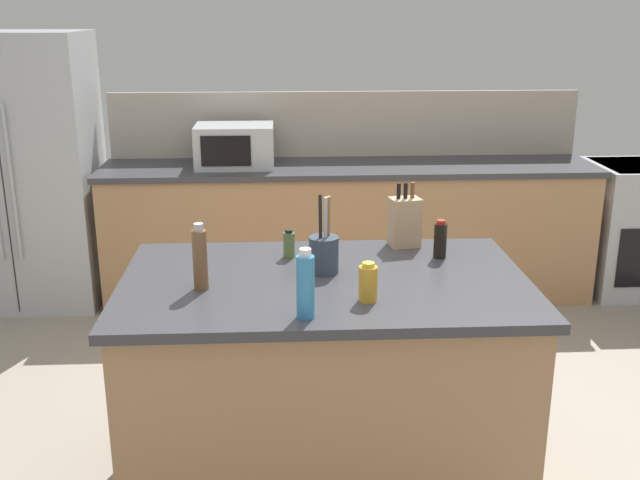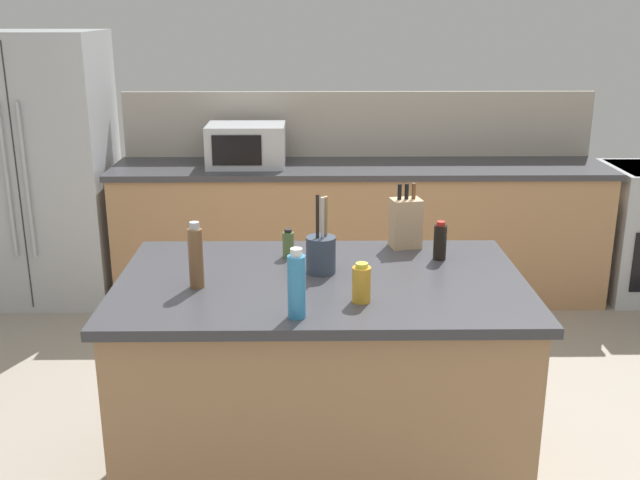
% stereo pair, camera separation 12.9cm
% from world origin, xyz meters
% --- Properties ---
extents(back_counter_run, '(3.36, 0.66, 0.94)m').
position_xyz_m(back_counter_run, '(0.30, 2.20, 0.47)').
color(back_counter_run, '#A87C54').
rests_on(back_counter_run, ground_plane).
extents(wall_backsplash, '(3.32, 0.03, 0.46)m').
position_xyz_m(wall_backsplash, '(0.30, 2.52, 1.17)').
color(wall_backsplash, '#B2A899').
rests_on(wall_backsplash, back_counter_run).
extents(kitchen_island, '(1.62, 0.99, 0.94)m').
position_xyz_m(kitchen_island, '(0.00, 0.00, 0.47)').
color(kitchen_island, '#A87C54').
rests_on(kitchen_island, ground_plane).
extents(refrigerator, '(0.97, 0.75, 1.82)m').
position_xyz_m(refrigerator, '(-1.90, 2.25, 0.91)').
color(refrigerator, '#ADB2B7').
rests_on(refrigerator, ground_plane).
extents(microwave, '(0.52, 0.39, 0.28)m').
position_xyz_m(microwave, '(-0.47, 2.20, 1.08)').
color(microwave, '#ADB2B7').
rests_on(microwave, back_counter_run).
extents(knife_block, '(0.15, 0.12, 0.29)m').
position_xyz_m(knife_block, '(0.38, 0.40, 1.05)').
color(knife_block, tan).
rests_on(knife_block, kitchen_island).
extents(utensil_crock, '(0.12, 0.12, 0.32)m').
position_xyz_m(utensil_crock, '(0.00, 0.07, 1.02)').
color(utensil_crock, '#333D4C').
rests_on(utensil_crock, kitchen_island).
extents(dish_soap_bottle, '(0.06, 0.06, 0.25)m').
position_xyz_m(dish_soap_bottle, '(-0.09, -0.38, 1.06)').
color(dish_soap_bottle, '#3384BC').
rests_on(dish_soap_bottle, kitchen_island).
extents(pepper_grinder, '(0.06, 0.06, 0.26)m').
position_xyz_m(pepper_grinder, '(-0.48, -0.09, 1.06)').
color(pepper_grinder, brown).
rests_on(pepper_grinder, kitchen_island).
extents(soy_sauce_bottle, '(0.06, 0.06, 0.17)m').
position_xyz_m(soy_sauce_bottle, '(0.51, 0.23, 1.02)').
color(soy_sauce_bottle, black).
rests_on(soy_sauce_bottle, kitchen_island).
extents(honey_jar, '(0.07, 0.07, 0.15)m').
position_xyz_m(honey_jar, '(0.14, -0.24, 1.01)').
color(honey_jar, gold).
rests_on(honey_jar, kitchen_island).
extents(spice_jar_oregano, '(0.05, 0.05, 0.12)m').
position_xyz_m(spice_jar_oregano, '(-0.14, 0.27, 1.00)').
color(spice_jar_oregano, '#567038').
rests_on(spice_jar_oregano, kitchen_island).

